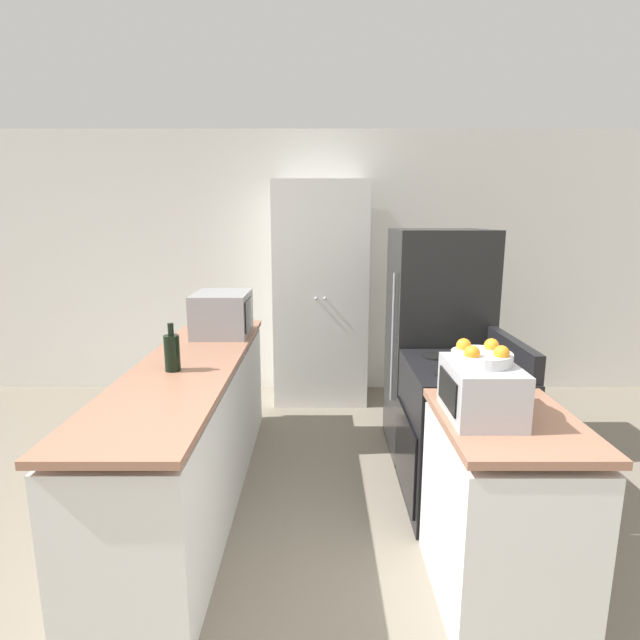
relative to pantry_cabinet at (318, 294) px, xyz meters
name	(u,v)px	position (x,y,z in m)	size (l,w,h in m)	color
wall_back	(319,264)	(0.01, 0.33, 0.25)	(7.00, 0.06, 2.60)	white
counter_left	(190,433)	(-0.81, -1.80, -0.61)	(0.60, 2.54, 0.90)	silver
counter_right	(500,513)	(0.83, -2.68, -0.61)	(0.60, 0.79, 0.90)	silver
pantry_cabinet	(318,294)	(0.00, 0.00, 0.00)	(0.88, 0.59, 2.10)	white
stove	(457,434)	(0.85, -1.88, -0.59)	(0.66, 0.77, 1.06)	black
refrigerator	(434,343)	(0.87, -1.10, -0.21)	(0.70, 0.70, 1.68)	black
microwave	(220,314)	(-0.74, -1.06, 0.01)	(0.41, 0.50, 0.32)	#939399
wine_bottle	(170,352)	(-0.85, -1.97, -0.04)	(0.09, 0.09, 0.28)	black
toaster_oven	(479,390)	(0.70, -2.65, -0.03)	(0.30, 0.41, 0.24)	#B2B2B7
fruit_bowl	(479,355)	(0.70, -2.64, 0.13)	(0.26, 0.26, 0.10)	silver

